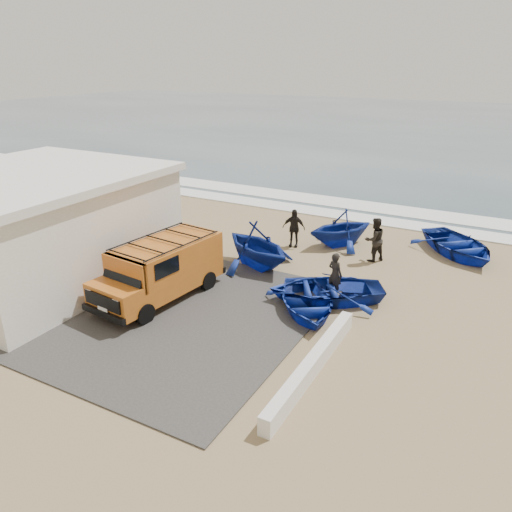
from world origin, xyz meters
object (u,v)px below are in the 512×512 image
at_px(van, 161,268).
at_px(building, 32,226).
at_px(boat_far_right, 458,245).
at_px(boat_near_right, 326,289).
at_px(parapet, 312,365).
at_px(boat_mid_left, 257,245).
at_px(fisherman_middle, 374,240).
at_px(boat_near_left, 307,301).
at_px(fisherman_front, 335,274).
at_px(boat_far_left, 341,227).
at_px(fisherman_back, 294,228).

bearing_deg(van, building, -165.04).
bearing_deg(boat_far_right, boat_near_right, -157.63).
xyz_separation_m(parapet, boat_mid_left, (-5.11, 6.13, 0.72)).
height_order(van, fisherman_middle, van).
bearing_deg(boat_near_left, fisherman_middle, 49.93).
height_order(boat_near_right, boat_far_right, boat_far_right).
bearing_deg(fisherman_front, boat_mid_left, 5.68).
xyz_separation_m(boat_near_left, boat_mid_left, (-3.49, 2.76, 0.61)).
distance_m(building, boat_far_left, 13.51).
bearing_deg(fisherman_back, building, -146.61).
height_order(boat_near_right, fisherman_middle, fisherman_middle).
distance_m(boat_near_right, boat_far_left, 6.06).
relative_size(parapet, fisherman_back, 3.27).
bearing_deg(building, boat_far_left, 44.22).
bearing_deg(fisherman_back, boat_near_left, -74.63).
bearing_deg(boat_near_right, fisherman_front, 136.83).
bearing_deg(boat_near_right, building, -102.54).
distance_m(van, boat_mid_left, 4.61).
bearing_deg(fisherman_back, boat_far_right, 7.15).
height_order(building, fisherman_middle, building).
distance_m(boat_near_right, boat_mid_left, 4.13).
bearing_deg(building, boat_near_left, 12.31).
bearing_deg(boat_far_right, fisherman_front, -158.67).
bearing_deg(fisherman_front, fisherman_back, -28.31).
bearing_deg(fisherman_middle, van, 0.28).
distance_m(building, boat_near_left, 11.28).
distance_m(fisherman_front, fisherman_middle, 4.12).
height_order(parapet, boat_mid_left, boat_mid_left).
xyz_separation_m(parapet, boat_far_left, (-2.86, 10.38, 0.61)).
relative_size(parapet, boat_near_left, 1.60).
bearing_deg(fisherman_middle, boat_near_right, 33.54).
bearing_deg(fisherman_middle, fisherman_back, -50.35).
bearing_deg(fisherman_back, boat_near_right, -66.70).
xyz_separation_m(van, boat_near_right, (5.45, 2.68, -0.77)).
xyz_separation_m(van, boat_near_left, (5.17, 1.52, -0.81)).
relative_size(van, boat_mid_left, 1.43).
bearing_deg(boat_far_left, building, -100.12).
bearing_deg(boat_far_left, boat_mid_left, -82.26).
distance_m(boat_mid_left, fisherman_front, 4.03).
bearing_deg(boat_far_right, van, -173.45).
bearing_deg(boat_near_right, fisherman_middle, 144.45).
bearing_deg(fisherman_front, boat_far_left, -52.13).
bearing_deg(boat_far_right, boat_far_left, 154.02).
height_order(boat_far_left, fisherman_middle, fisherman_middle).
bearing_deg(boat_mid_left, building, 149.43).
bearing_deg(van, boat_mid_left, 75.05).
xyz_separation_m(boat_mid_left, boat_far_right, (7.39, 5.62, -0.54)).
bearing_deg(building, parapet, -4.58).
distance_m(van, fisherman_front, 6.46).
height_order(boat_mid_left, fisherman_back, boat_mid_left).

